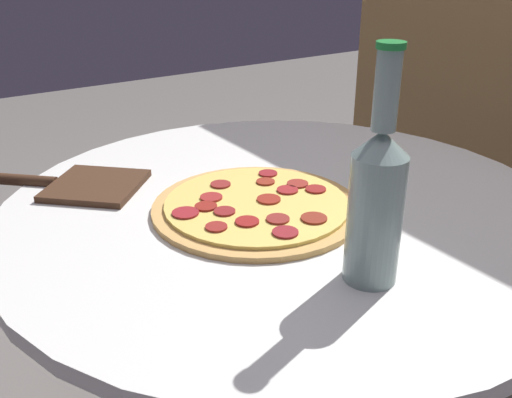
# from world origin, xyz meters

# --- Properties ---
(table) EXTENTS (0.97, 0.97, 0.71)m
(table) POSITION_xyz_m (0.00, 0.00, 0.55)
(table) COLOR silver
(table) RESTS_ON ground_plane
(pizza) EXTENTS (0.35, 0.35, 0.02)m
(pizza) POSITION_xyz_m (-0.00, -0.06, 0.72)
(pizza) COLOR tan
(pizza) RESTS_ON table
(beer_bottle) EXTENTS (0.07, 0.07, 0.31)m
(beer_bottle) POSITION_xyz_m (0.26, -0.05, 0.83)
(beer_bottle) COLOR gray
(beer_bottle) RESTS_ON table
(pizza_paddle) EXTENTS (0.26, 0.26, 0.02)m
(pizza_paddle) POSITION_xyz_m (-0.25, -0.27, 0.72)
(pizza_paddle) COLOR #422819
(pizza_paddle) RESTS_ON table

